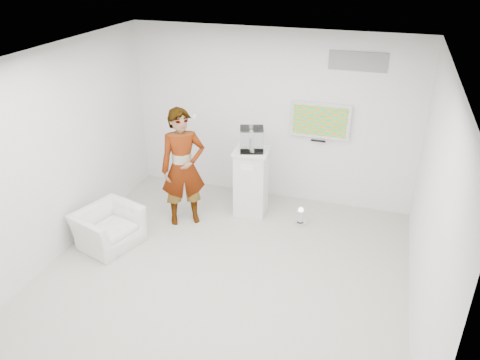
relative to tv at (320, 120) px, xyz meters
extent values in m
cube|color=#A7A599|center=(-0.85, -2.45, -1.55)|extent=(5.00, 5.00, 0.01)
cube|color=#313134|center=(-0.85, -2.45, 1.45)|extent=(5.00, 5.00, 0.01)
cube|color=silver|center=(-0.85, 0.05, -0.05)|extent=(5.00, 0.01, 3.00)
cube|color=silver|center=(-0.85, -4.95, -0.05)|extent=(5.00, 0.01, 3.00)
cube|color=silver|center=(-3.35, -2.45, -0.05)|extent=(0.01, 5.00, 3.00)
cube|color=silver|center=(1.65, -2.45, -0.05)|extent=(0.01, 5.00, 3.00)
cube|color=silver|center=(0.00, 0.00, 0.00)|extent=(1.00, 0.08, 0.60)
cube|color=slate|center=(0.50, 0.04, 1.00)|extent=(0.90, 0.02, 0.30)
imported|color=silver|center=(-1.94, -1.30, -0.57)|extent=(0.86, 0.78, 1.96)
imported|color=silver|center=(-2.79, -2.29, -1.26)|extent=(1.03, 1.10, 0.59)
cube|color=silver|center=(-0.98, -0.69, -0.97)|extent=(0.60, 0.60, 1.16)
cylinder|color=silver|center=(-0.08, -0.85, -1.40)|extent=(0.25, 0.25, 0.31)
cube|color=silver|center=(-0.98, -0.69, -0.20)|extent=(0.47, 0.47, 0.38)
cube|color=silver|center=(-0.98, -0.69, -0.28)|extent=(0.11, 0.16, 0.22)
cube|color=silver|center=(-1.80, -1.04, 0.22)|extent=(0.08, 0.16, 0.04)
camera|label=1|loc=(1.00, -7.43, 2.62)|focal=35.00mm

